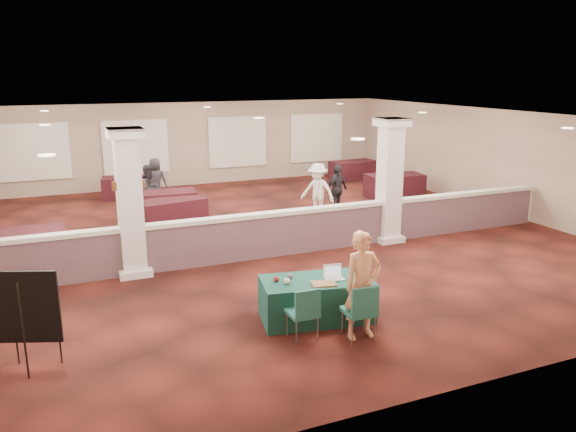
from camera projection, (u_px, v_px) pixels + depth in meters
name	position (u px, v px, depth m)	size (l,w,h in m)	color
ground	(260.00, 238.00, 15.01)	(16.00, 16.00, 0.00)	#4C1813
wall_back	(188.00, 144.00, 21.74)	(16.00, 0.04, 3.20)	#7C6855
wall_front	(467.00, 282.00, 7.48)	(16.00, 0.04, 3.20)	#7C6855
wall_right	(498.00, 161.00, 17.64)	(0.04, 16.00, 3.20)	#7C6855
ceiling	(259.00, 117.00, 14.21)	(16.00, 16.00, 0.02)	white
partition_wall	(282.00, 232.00, 13.53)	(15.60, 0.28, 1.10)	brown
column_left	(130.00, 202.00, 11.94)	(0.72, 0.72, 3.20)	silver
column_right	(389.00, 180.00, 14.40)	(0.72, 0.72, 3.20)	silver
sconce_left	(115.00, 186.00, 11.74)	(0.12, 0.12, 0.18)	brown
sconce_right	(142.00, 184.00, 11.95)	(0.12, 0.12, 0.18)	brown
near_table	(316.00, 299.00, 10.02)	(1.95, 0.98, 0.75)	#103C2F
conf_chair_main	(361.00, 308.00, 9.15)	(0.53, 0.54, 0.98)	#1E5A4C
conf_chair_side	(305.00, 310.00, 9.16)	(0.47, 0.47, 0.93)	#1E5A4C
easel_board	(28.00, 308.00, 8.13)	(0.88, 0.56, 1.57)	black
woman	(363.00, 285.00, 9.22)	(0.66, 0.44, 1.83)	#F1A568
far_table_front_left	(22.00, 247.00, 12.99)	(1.91, 0.96, 0.78)	black
far_table_front_center	(172.00, 212.00, 16.24)	(1.87, 0.94, 0.76)	black
far_table_front_right	(394.00, 186.00, 19.93)	(1.98, 0.99, 0.80)	black
far_table_back_left	(130.00, 187.00, 19.76)	(1.85, 0.92, 0.75)	black
far_table_back_center	(163.00, 205.00, 17.01)	(2.01, 1.00, 0.81)	black
far_table_back_right	(353.00, 170.00, 23.17)	(1.88, 0.94, 0.76)	black
attendee_a	(150.00, 189.00, 17.55)	(0.74, 0.41, 1.53)	black
attendee_b	(318.00, 191.00, 16.86)	(1.08, 0.49, 1.68)	beige
attendee_c	(337.00, 190.00, 17.31)	(0.93, 0.44, 1.58)	black
attendee_d	(156.00, 181.00, 18.80)	(0.76, 0.41, 1.55)	black
laptop_base	(334.00, 279.00, 9.95)	(0.34, 0.24, 0.02)	silver
laptop_screen	(332.00, 270.00, 10.03)	(0.34, 0.01, 0.23)	silver
screen_glow	(333.00, 271.00, 10.02)	(0.31, 0.00, 0.20)	#D1E0FB
knitting	(324.00, 284.00, 9.70)	(0.41, 0.31, 0.03)	#AA691B
yarn_cream	(287.00, 281.00, 9.70)	(0.11, 0.11, 0.11)	beige
yarn_red	(276.00, 279.00, 9.82)	(0.10, 0.10, 0.10)	maroon
yarn_grey	(290.00, 276.00, 9.94)	(0.11, 0.11, 0.11)	#49494E
scissors	(358.00, 282.00, 9.80)	(0.12, 0.03, 0.01)	#B71713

